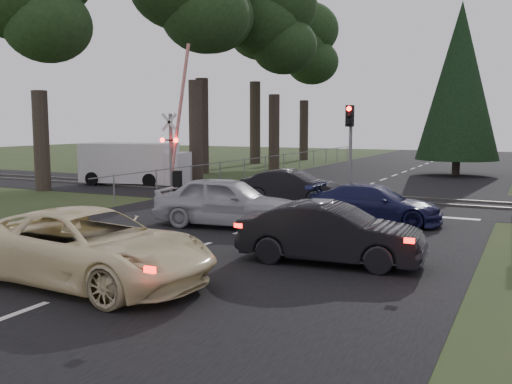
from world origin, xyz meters
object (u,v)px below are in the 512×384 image
Objects in this scene: dark_car_far at (292,187)px; cream_coupe at (89,247)px; crossing_signal at (175,151)px; dark_hatchback at (331,234)px; blue_sedan at (374,204)px; traffic_signal_center at (350,136)px; white_van at (137,164)px; silver_car at (227,202)px.

cream_coupe is at bearing -178.86° from dark_car_far.
crossing_signal reaches higher than dark_car_far.
dark_hatchback reaches higher than dark_car_far.
dark_hatchback reaches higher than blue_sedan.
traffic_signal_center is 5.68m from blue_sedan.
traffic_signal_center is at bearing 24.29° from blue_sedan.
white_van reaches higher than cream_coupe.
cream_coupe is 10.41m from blue_sedan.
traffic_signal_center is at bearing -17.55° from white_van.
crossing_signal is 9.26m from silver_car.
crossing_signal is 1.57× the size of blue_sedan.
crossing_signal is 1.46× the size of silver_car.
dark_car_far is (-2.04, -1.40, -2.11)m from traffic_signal_center.
silver_car reaches higher than blue_sedan.
cream_coupe is 1.33× the size of dark_car_far.
blue_sedan is (2.33, -4.70, -2.16)m from traffic_signal_center.
silver_car is at bearing -103.79° from traffic_signal_center.
cream_coupe reaches higher than dark_car_far.
white_van is at bearing 173.32° from traffic_signal_center.
white_van reaches higher than dark_hatchback.
white_van is at bearing 65.27° from blue_sedan.
crossing_signal is at bearing 43.92° from dark_hatchback.
silver_car is at bearing -45.32° from crossing_signal.
traffic_signal_center is at bearing -58.03° from dark_car_far.
silver_car is at bearing 50.53° from dark_hatchback.
traffic_signal_center reaches higher than dark_hatchback.
silver_car is (-0.62, 7.08, 0.04)m from cream_coupe.
blue_sedan is 15.94m from white_van.
cream_coupe is at bearing 129.55° from dark_hatchback.
blue_sedan is at bearing -16.86° from cream_coupe.
cream_coupe is 7.11m from silver_car.
crossing_signal is 15.39m from cream_coupe.
cream_coupe is 1.17× the size of silver_car.
white_van is at bearing 37.93° from cream_coupe.
blue_sedan is (3.53, 9.80, -0.13)m from cream_coupe.
blue_sedan is 5.47m from dark_car_far.
crossing_signal reaches higher than dark_hatchback.
silver_car is 1.08× the size of blue_sedan.
traffic_signal_center is 12.56m from white_van.
dark_hatchback is 0.99× the size of blue_sedan.
traffic_signal_center reaches higher than cream_coupe.
crossing_signal is at bearing -173.85° from traffic_signal_center.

